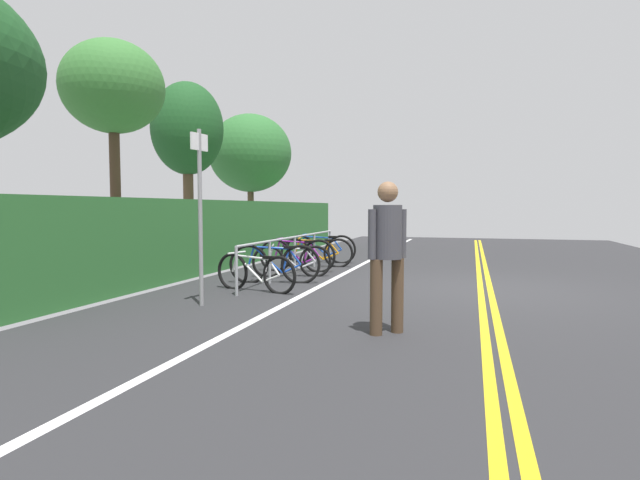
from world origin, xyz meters
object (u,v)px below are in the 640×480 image
(bike_rack, at_px, (295,246))
(bicycle_3, at_px, (297,255))
(bicycle_2, at_px, (292,261))
(bicycle_0, at_px, (255,273))
(pedestrian, at_px, (387,247))
(sign_post_near, at_px, (200,201))
(tree_extra, at_px, (250,153))
(bicycle_4, at_px, (317,253))
(bicycle_5, at_px, (321,249))
(bicycle_1, at_px, (275,264))
(tree_far_right, at_px, (187,130))
(tree_mid, at_px, (113,89))

(bike_rack, relative_size, bicycle_3, 3.24)
(bicycle_2, bearing_deg, bike_rack, 11.63)
(bicycle_0, xyz_separation_m, pedestrian, (-2.24, -2.60, 0.67))
(sign_post_near, relative_size, tree_extra, 0.54)
(bicycle_0, xyz_separation_m, bicycle_4, (3.65, 0.03, 0.03))
(bike_rack, height_order, sign_post_near, sign_post_near)
(bicycle_5, distance_m, tree_extra, 6.25)
(bicycle_4, bearing_deg, sign_post_near, 177.75)
(bicycle_1, bearing_deg, tree_far_right, 47.08)
(bicycle_5, xyz_separation_m, pedestrian, (-6.79, -2.80, 0.63))
(bicycle_3, bearing_deg, bicycle_2, -167.89)
(bicycle_2, xyz_separation_m, bicycle_3, (0.83, 0.18, 0.04))
(bicycle_4, distance_m, tree_extra, 6.97)
(bike_rack, xyz_separation_m, bicycle_2, (-0.39, -0.08, -0.28))
(tree_mid, bearing_deg, bicycle_1, -93.33)
(bicycle_1, distance_m, bicycle_2, 0.91)
(bicycle_3, bearing_deg, bike_rack, -167.46)
(bicycle_1, bearing_deg, tree_extra, 27.46)
(bicycle_5, bearing_deg, bicycle_3, -179.91)
(bicycle_3, relative_size, pedestrian, 1.02)
(sign_post_near, relative_size, tree_mid, 0.52)
(sign_post_near, bearing_deg, tree_far_right, 32.52)
(bicycle_0, height_order, pedestrian, pedestrian)
(bicycle_0, relative_size, tree_extra, 0.35)
(bike_rack, height_order, tree_far_right, tree_far_right)
(pedestrian, bearing_deg, bicycle_0, 49.29)
(tree_mid, bearing_deg, bike_rack, -73.21)
(bicycle_1, bearing_deg, bicycle_5, 2.70)
(bike_rack, bearing_deg, bicycle_2, -168.37)
(bicycle_5, height_order, pedestrian, pedestrian)
(bicycle_4, distance_m, tree_mid, 5.68)
(bicycle_2, distance_m, bicycle_4, 1.77)
(tree_far_right, bearing_deg, tree_mid, -172.45)
(bicycle_3, xyz_separation_m, tree_far_right, (2.14, 4.01, 3.22))
(bicycle_0, height_order, bicycle_2, bicycle_2)
(bicycle_1, height_order, tree_mid, tree_mid)
(bike_rack, distance_m, tree_far_right, 5.69)
(bicycle_0, distance_m, tree_mid, 5.29)
(bicycle_4, relative_size, tree_mid, 0.35)
(tree_mid, bearing_deg, bicycle_5, -46.17)
(bicycle_5, bearing_deg, bicycle_1, -177.30)
(bicycle_3, xyz_separation_m, tree_extra, (5.86, 3.79, 2.94))
(bike_rack, xyz_separation_m, tree_mid, (-1.09, 3.62, 3.28))
(bicycle_1, height_order, pedestrian, pedestrian)
(sign_post_near, bearing_deg, tree_extra, 20.66)
(bicycle_3, xyz_separation_m, sign_post_near, (-4.10, 0.03, 1.14))
(bike_rack, xyz_separation_m, bicycle_3, (0.44, 0.10, -0.24))
(bicycle_2, bearing_deg, bicycle_3, 12.11)
(bicycle_5, relative_size, tree_far_right, 0.37)
(pedestrian, height_order, tree_far_right, tree_far_right)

